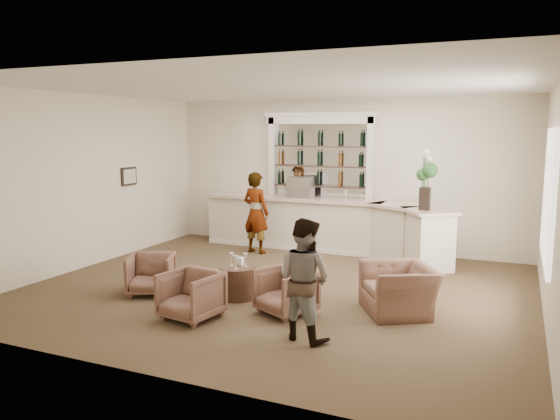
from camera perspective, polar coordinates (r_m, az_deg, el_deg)
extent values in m
plane|color=brown|center=(9.16, -0.22, -8.25)|extent=(8.00, 8.00, 0.00)
cube|color=beige|center=(12.10, 6.51, 3.72)|extent=(8.00, 0.04, 3.30)
cube|color=beige|center=(11.07, -19.55, 2.86)|extent=(0.04, 7.00, 3.30)
cube|color=beige|center=(8.10, 26.62, 0.59)|extent=(0.04, 7.00, 3.30)
cube|color=silver|center=(8.81, -0.24, 12.80)|extent=(8.00, 7.00, 0.04)
cube|color=white|center=(8.59, 26.28, 1.34)|extent=(0.05, 2.40, 1.90)
cube|color=black|center=(11.95, -15.51, 3.41)|extent=(0.04, 0.46, 0.38)
cube|color=beige|center=(11.93, -15.42, 3.41)|extent=(0.01, 0.38, 0.30)
cube|color=white|center=(12.25, 1.46, -1.40)|extent=(4.00, 0.70, 1.08)
cube|color=beige|center=(12.15, 1.44, 1.23)|extent=(4.10, 0.82, 0.06)
cube|color=white|center=(11.36, 12.07, -2.36)|extent=(1.12, 1.04, 1.08)
cube|color=beige|center=(11.25, 12.14, 0.47)|extent=(1.27, 1.19, 0.06)
cube|color=white|center=(10.74, 15.17, -3.09)|extent=(1.08, 1.14, 1.08)
cube|color=beige|center=(10.62, 15.27, -0.10)|extent=(1.24, 1.29, 0.06)
cube|color=silver|center=(12.04, 0.86, -3.95)|extent=(4.00, 0.06, 0.10)
cube|color=white|center=(12.22, 4.26, 5.21)|extent=(2.15, 0.02, 1.65)
cube|color=silver|center=(12.63, -0.79, 3.06)|extent=(0.14, 0.16, 2.90)
cube|color=silver|center=(11.87, 9.38, 2.61)|extent=(0.14, 0.16, 2.90)
cube|color=silver|center=(12.15, 4.21, 9.39)|extent=(2.52, 0.16, 0.18)
cube|color=silver|center=(12.15, 4.21, 9.96)|extent=(2.64, 0.20, 0.08)
cube|color=#37261B|center=(12.16, 4.06, 2.50)|extent=(2.05, 0.20, 0.03)
cube|color=#37261B|center=(12.12, 4.08, 4.57)|extent=(2.05, 0.20, 0.03)
cube|color=#37261B|center=(12.10, 4.10, 6.65)|extent=(2.05, 0.20, 0.03)
cylinder|color=#492C1F|center=(8.65, -4.45, -7.56)|extent=(0.57, 0.57, 0.50)
imported|color=gray|center=(11.63, -2.53, -0.29)|extent=(0.71, 0.55, 1.74)
imported|color=gray|center=(6.88, 2.52, -7.22)|extent=(0.88, 0.77, 1.55)
imported|color=brown|center=(9.06, -13.32, -6.53)|extent=(0.93, 0.94, 0.65)
imported|color=brown|center=(7.79, -9.29, -8.79)|extent=(0.84, 0.85, 0.68)
imported|color=brown|center=(7.89, 0.63, -8.51)|extent=(0.96, 0.96, 0.66)
imported|color=brown|center=(8.13, 12.32, -8.09)|extent=(1.34, 1.39, 0.69)
cube|color=silver|center=(11.95, 2.18, 2.36)|extent=(0.55, 0.48, 0.46)
cube|color=black|center=(10.53, 14.89, 1.17)|extent=(0.19, 0.19, 0.42)
cube|color=white|center=(8.70, -4.16, -5.35)|extent=(0.08, 0.08, 0.12)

